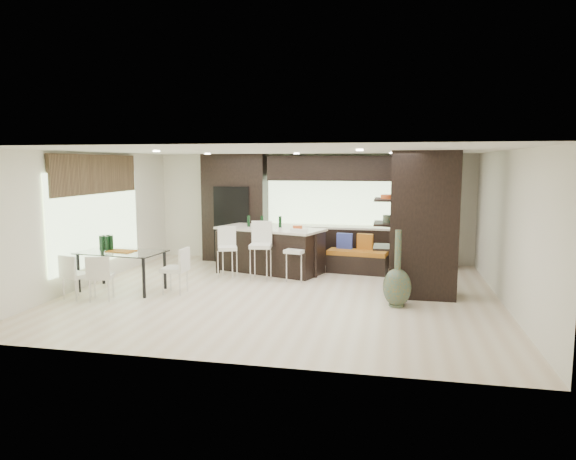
% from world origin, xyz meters
% --- Properties ---
extents(ground, '(8.00, 8.00, 0.00)m').
position_xyz_m(ground, '(0.00, 0.00, 0.00)').
color(ground, beige).
rests_on(ground, ground).
extents(back_wall, '(8.00, 0.02, 2.70)m').
position_xyz_m(back_wall, '(0.00, 3.50, 1.35)').
color(back_wall, white).
rests_on(back_wall, ground).
extents(left_wall, '(0.02, 7.00, 2.70)m').
position_xyz_m(left_wall, '(-4.00, 0.00, 1.35)').
color(left_wall, white).
rests_on(left_wall, ground).
extents(right_wall, '(0.02, 7.00, 2.70)m').
position_xyz_m(right_wall, '(4.00, 0.00, 1.35)').
color(right_wall, white).
rests_on(right_wall, ground).
extents(ceiling, '(8.00, 7.00, 0.02)m').
position_xyz_m(ceiling, '(0.00, 0.00, 2.70)').
color(ceiling, white).
rests_on(ceiling, ground).
extents(window_left, '(0.04, 3.20, 1.90)m').
position_xyz_m(window_left, '(-3.96, 0.20, 1.35)').
color(window_left, '#B2D199').
rests_on(window_left, left_wall).
extents(window_back, '(3.40, 0.04, 1.20)m').
position_xyz_m(window_back, '(0.60, 3.46, 1.55)').
color(window_back, '#B2D199').
rests_on(window_back, back_wall).
extents(stone_accent, '(0.08, 3.00, 0.80)m').
position_xyz_m(stone_accent, '(-3.93, 0.20, 2.25)').
color(stone_accent, brown).
rests_on(stone_accent, left_wall).
extents(ceiling_spots, '(4.00, 3.00, 0.02)m').
position_xyz_m(ceiling_spots, '(0.00, 0.25, 2.68)').
color(ceiling_spots, white).
rests_on(ceiling_spots, ceiling).
extents(back_cabinetry, '(6.80, 0.68, 2.70)m').
position_xyz_m(back_cabinetry, '(0.50, 3.17, 1.35)').
color(back_cabinetry, black).
rests_on(back_cabinetry, ground).
extents(refrigerator, '(0.90, 0.68, 1.90)m').
position_xyz_m(refrigerator, '(-1.90, 3.12, 0.95)').
color(refrigerator, black).
rests_on(refrigerator, ground).
extents(partition_column, '(1.20, 0.80, 2.70)m').
position_xyz_m(partition_column, '(2.60, 0.40, 1.35)').
color(partition_column, black).
rests_on(partition_column, ground).
extents(kitchen_island, '(2.64, 1.76, 1.02)m').
position_xyz_m(kitchen_island, '(-0.70, 1.93, 0.51)').
color(kitchen_island, black).
rests_on(kitchen_island, ground).
extents(stool_left, '(0.51, 0.51, 0.90)m').
position_xyz_m(stool_left, '(-1.45, 1.11, 0.45)').
color(stool_left, white).
rests_on(stool_left, ground).
extents(stool_mid, '(0.49, 0.49, 1.00)m').
position_xyz_m(stool_mid, '(-0.70, 1.09, 0.50)').
color(stool_mid, white).
rests_on(stool_mid, ground).
extents(stool_right, '(0.47, 0.47, 0.88)m').
position_xyz_m(stool_right, '(0.05, 1.12, 0.44)').
color(stool_right, white).
rests_on(stool_right, ground).
extents(bench, '(1.40, 0.70, 0.52)m').
position_xyz_m(bench, '(1.28, 2.19, 0.26)').
color(bench, black).
rests_on(bench, ground).
extents(floor_vase, '(0.63, 0.63, 1.34)m').
position_xyz_m(floor_vase, '(2.15, -0.44, 0.67)').
color(floor_vase, '#435039').
rests_on(floor_vase, ground).
extents(dining_table, '(1.68, 1.05, 0.77)m').
position_xyz_m(dining_table, '(-3.10, -0.39, 0.39)').
color(dining_table, white).
rests_on(dining_table, ground).
extents(chair_near, '(0.52, 0.52, 0.77)m').
position_xyz_m(chair_near, '(-3.10, -1.12, 0.39)').
color(chair_near, white).
rests_on(chair_near, ground).
extents(chair_far, '(0.51, 0.51, 0.76)m').
position_xyz_m(chair_far, '(-3.60, -1.12, 0.38)').
color(chair_far, white).
rests_on(chair_far, ground).
extents(chair_end, '(0.44, 0.44, 0.81)m').
position_xyz_m(chair_end, '(-2.00, -0.39, 0.41)').
color(chair_end, white).
rests_on(chair_end, ground).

